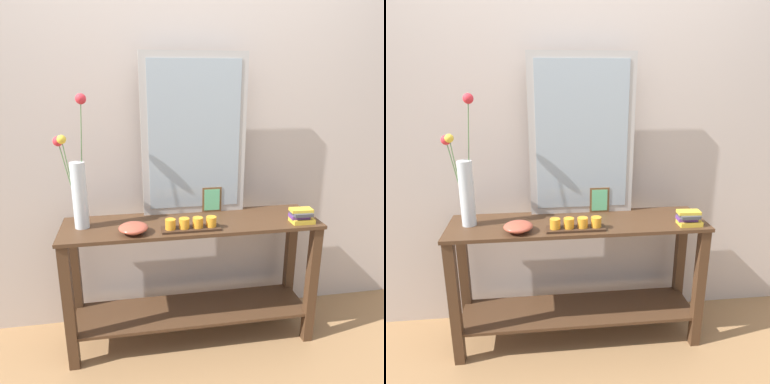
{
  "view_description": "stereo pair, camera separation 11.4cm",
  "coord_description": "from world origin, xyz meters",
  "views": [
    {
      "loc": [
        -0.34,
        -1.94,
        1.54
      ],
      "look_at": [
        0.0,
        0.0,
        0.94
      ],
      "focal_mm": 34.76,
      "sensor_mm": 36.0,
      "label": 1
    },
    {
      "loc": [
        -0.22,
        -1.96,
        1.54
      ],
      "look_at": [
        0.0,
        0.0,
        0.94
      ],
      "focal_mm": 34.76,
      "sensor_mm": 36.0,
      "label": 2
    }
  ],
  "objects": [
    {
      "name": "ground_plane",
      "position": [
        0.0,
        0.0,
        -0.01
      ],
      "size": [
        7.0,
        6.0,
        0.02
      ],
      "primitive_type": "cube",
      "color": "#997047"
    },
    {
      "name": "wall_back",
      "position": [
        0.0,
        0.31,
        1.35
      ],
      "size": [
        6.4,
        0.08,
        2.7
      ],
      "primitive_type": "cube",
      "color": "beige",
      "rests_on": "ground"
    },
    {
      "name": "console_table",
      "position": [
        0.0,
        0.0,
        0.46
      ],
      "size": [
        1.45,
        0.38,
        0.76
      ],
      "color": "#472D1C",
      "rests_on": "ground"
    },
    {
      "name": "mirror_leaning",
      "position": [
        0.04,
        0.16,
        1.23
      ],
      "size": [
        0.61,
        0.03,
        0.92
      ],
      "color": "#B7B2AD",
      "rests_on": "console_table"
    },
    {
      "name": "tall_vase_left",
      "position": [
        -0.61,
        0.02,
        1.0
      ],
      "size": [
        0.18,
        0.09,
        0.71
      ],
      "color": "silver",
      "rests_on": "console_table"
    },
    {
      "name": "candle_tray",
      "position": [
        -0.02,
        -0.11,
        0.79
      ],
      "size": [
        0.32,
        0.09,
        0.07
      ],
      "color": "#382316",
      "rests_on": "console_table"
    },
    {
      "name": "picture_frame_small",
      "position": [
        0.15,
        0.15,
        0.84
      ],
      "size": [
        0.12,
        0.01,
        0.16
      ],
      "color": "brown",
      "rests_on": "console_table"
    },
    {
      "name": "decorative_bowl",
      "position": [
        -0.33,
        -0.11,
        0.79
      ],
      "size": [
        0.15,
        0.15,
        0.05
      ],
      "color": "#B24C38",
      "rests_on": "console_table"
    },
    {
      "name": "book_stack",
      "position": [
        0.6,
        -0.11,
        0.8
      ],
      "size": [
        0.13,
        0.09,
        0.08
      ],
      "color": "gold",
      "rests_on": "console_table"
    }
  ]
}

